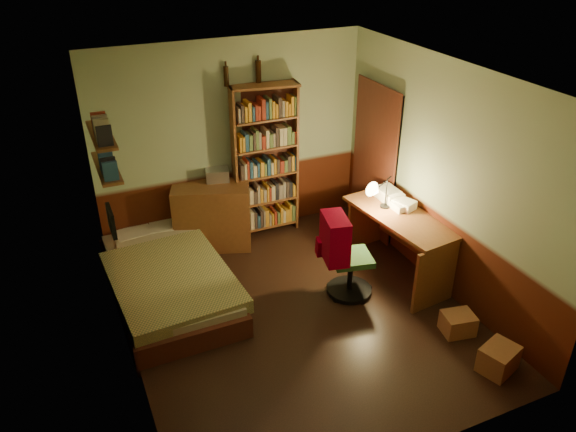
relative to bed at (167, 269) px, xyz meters
name	(u,v)px	position (x,y,z in m)	size (l,w,h in m)	color
floor	(297,314)	(1.19, -0.95, -0.34)	(3.50, 4.00, 0.02)	black
ceiling	(300,77)	(1.19, -0.95, 2.28)	(3.50, 4.00, 0.02)	silver
wall_back	(232,142)	(1.19, 1.06, 0.97)	(3.50, 0.02, 2.60)	#99B08B
wall_left	(116,247)	(-0.57, -0.95, 0.97)	(0.02, 4.00, 2.60)	#99B08B
wall_right	(444,179)	(2.95, -0.95, 0.97)	(0.02, 4.00, 2.60)	#99B08B
wall_front	(418,333)	(1.19, -2.96, 0.97)	(3.50, 0.02, 2.60)	#99B08B
doorway	(376,162)	(2.91, 0.35, 0.67)	(0.06, 0.90, 2.00)	black
door_trim	(373,162)	(2.88, 0.35, 0.67)	(0.02, 0.98, 2.08)	#451E14
bed	(167,269)	(0.00, 0.00, 0.00)	(1.18, 2.20, 0.65)	olive
dresser	(212,216)	(0.79, 0.82, 0.10)	(0.97, 0.48, 0.86)	brown
mini_stereo	(217,175)	(0.93, 0.94, 0.61)	(0.29, 0.22, 0.16)	#B2B2B7
bookshelf	(265,162)	(1.58, 0.90, 0.69)	(0.87, 0.27, 2.04)	brown
bottle_left	(226,76)	(1.14, 1.01, 1.83)	(0.06, 0.06, 0.24)	black
bottle_right	(258,72)	(1.55, 1.01, 1.84)	(0.07, 0.07, 0.27)	black
desk	(398,244)	(2.63, -0.69, 0.07)	(0.61, 1.48, 0.79)	brown
paper_stack	(404,204)	(2.75, -0.56, 0.52)	(0.19, 0.26, 0.10)	silver
desk_lamp	(387,186)	(2.56, -0.45, 0.74)	(0.17, 0.17, 0.56)	black
office_chair	(351,256)	(1.91, -0.83, 0.17)	(0.50, 0.44, 0.99)	#2F642F
red_jacket	(334,199)	(1.66, -0.82, 0.93)	(0.24, 0.44, 0.52)	#AA0222
wall_shelf_lower	(107,167)	(-0.45, 0.15, 1.27)	(0.20, 0.90, 0.03)	brown
wall_shelf_upper	(101,135)	(-0.45, 0.15, 1.62)	(0.20, 0.90, 0.03)	brown
framed_picture	(111,221)	(-0.53, -0.35, 0.92)	(0.04, 0.32, 0.26)	black
cardboard_box_a	(498,359)	(2.60, -2.50, -0.20)	(0.35, 0.28, 0.26)	#98633D
cardboard_box_b	(458,323)	(2.60, -1.90, -0.22)	(0.32, 0.26, 0.22)	#98633D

